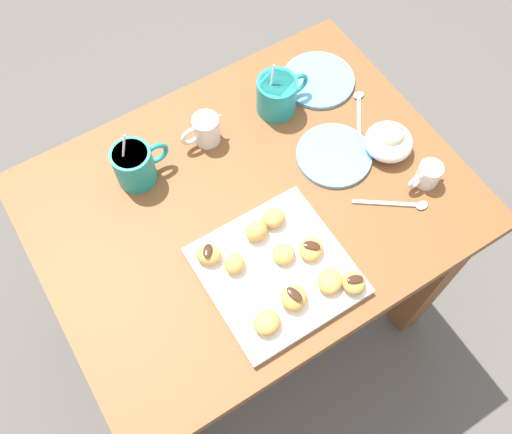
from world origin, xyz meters
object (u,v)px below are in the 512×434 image
object	(u,v)px
coffee_mug_teal_right	(278,94)
beignet_2	(208,255)
beignet_1	(294,298)
beignet_9	(257,231)
cream_pitcher_white	(206,129)
beignet_7	(274,218)
beignet_3	(235,264)
chocolate_sauce_pitcher	(428,174)
coffee_mug_teal_left	(135,164)
saucer_sky_right	(318,80)
beignet_8	(330,281)
pastry_plate_square	(276,271)
saucer_sky_left	(334,155)
beignet_6	(284,254)
beignet_4	(354,283)
dining_table	(251,230)
beignet_5	(267,322)
beignet_0	(311,249)
ice_cream_bowl	(389,141)

from	to	relation	value
coffee_mug_teal_right	beignet_2	world-z (taller)	coffee_mug_teal_right
beignet_1	beignet_9	world-z (taller)	beignet_9
cream_pitcher_white	beignet_7	bearing A→B (deg)	-88.01
coffee_mug_teal_right	beignet_3	distance (m)	0.42
chocolate_sauce_pitcher	beignet_1	xyz separation A→B (m)	(-0.40, -0.08, 0.00)
coffee_mug_teal_left	saucer_sky_right	bearing A→B (deg)	1.61
beignet_8	pastry_plate_square	bearing A→B (deg)	131.44
pastry_plate_square	beignet_3	world-z (taller)	beignet_3
saucer_sky_left	chocolate_sauce_pitcher	bearing A→B (deg)	-50.02
beignet_6	saucer_sky_right	bearing A→B (deg)	46.59
saucer_sky_right	beignet_4	world-z (taller)	beignet_4
dining_table	beignet_1	size ratio (longest dim) A/B	17.26
beignet_2	beignet_8	distance (m)	0.25
saucer_sky_left	coffee_mug_teal_left	bearing A→B (deg)	155.09
chocolate_sauce_pitcher	saucer_sky_right	size ratio (longest dim) A/B	0.53
beignet_7	beignet_9	world-z (taller)	beignet_9
dining_table	coffee_mug_teal_right	world-z (taller)	coffee_mug_teal_right
beignet_5	beignet_7	xyz separation A→B (m)	(0.13, 0.18, -0.00)
cream_pitcher_white	beignet_0	distance (m)	0.37
ice_cream_bowl	saucer_sky_right	xyz separation A→B (m)	(-0.02, 0.24, -0.03)
coffee_mug_teal_left	saucer_sky_left	world-z (taller)	coffee_mug_teal_left
beignet_1	beignet_8	size ratio (longest dim) A/B	0.96
pastry_plate_square	beignet_6	size ratio (longest dim) A/B	6.10
coffee_mug_teal_right	beignet_4	distance (m)	0.47
beignet_0	beignet_7	world-z (taller)	beignet_7
saucer_sky_right	beignet_2	distance (m)	0.53
dining_table	saucer_sky_right	bearing A→B (deg)	31.68
beignet_0	beignet_2	world-z (taller)	beignet_2
saucer_sky_right	beignet_6	distance (m)	0.48
beignet_0	beignet_8	size ratio (longest dim) A/B	0.98
beignet_0	beignet_4	xyz separation A→B (m)	(0.03, -0.10, 0.00)
beignet_1	beignet_8	distance (m)	0.08
saucer_sky_right	beignet_5	bearing A→B (deg)	-133.95
saucer_sky_left	beignet_5	bearing A→B (deg)	-143.34
coffee_mug_teal_left	beignet_7	size ratio (longest dim) A/B	2.88
saucer_sky_right	beignet_0	world-z (taller)	beignet_0
coffee_mug_teal_left	ice_cream_bowl	bearing A→B (deg)	-24.42
beignet_3	beignet_7	distance (m)	0.13
pastry_plate_square	beignet_6	distance (m)	0.04
coffee_mug_teal_left	pastry_plate_square	bearing A→B (deg)	-69.00
beignet_1	coffee_mug_teal_left	bearing A→B (deg)	106.65
beignet_9	ice_cream_bowl	bearing A→B (deg)	5.36
saucer_sky_left	beignet_3	xyz separation A→B (m)	(-0.33, -0.12, 0.03)
coffee_mug_teal_right	cream_pitcher_white	bearing A→B (deg)	177.42
dining_table	beignet_4	distance (m)	0.34
beignet_6	coffee_mug_teal_right	bearing A→B (deg)	58.97
beignet_2	beignet_6	size ratio (longest dim) A/B	1.13
ice_cream_bowl	beignet_3	world-z (taller)	ice_cream_bowl
beignet_6	beignet_7	distance (m)	0.08
beignet_3	coffee_mug_teal_left	bearing A→B (deg)	102.48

